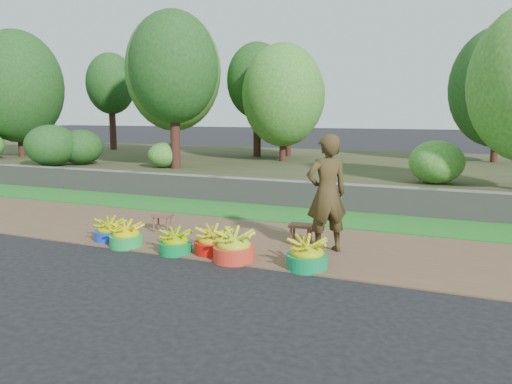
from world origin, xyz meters
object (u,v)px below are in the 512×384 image
at_px(basin_a, 110,231).
at_px(basin_f, 307,255).
at_px(basin_d, 213,242).
at_px(stool_right, 301,228).
at_px(basin_c, 175,243).
at_px(basin_b, 126,236).
at_px(vendor_woman, 327,194).
at_px(basin_e, 234,247).
at_px(stool_left, 163,218).

height_order(basin_a, basin_f, basin_f).
distance_m(basin_d, stool_right, 1.36).
relative_size(basin_c, stool_right, 1.26).
distance_m(basin_c, basin_f, 1.90).
height_order(basin_a, basin_d, basin_d).
relative_size(basin_b, vendor_woman, 0.30).
height_order(basin_b, basin_c, basin_b).
xyz_separation_m(basin_d, basin_f, (1.39, -0.11, 0.00)).
bearing_deg(basin_c, stool_right, 37.73).
distance_m(basin_e, basin_f, 0.99).
xyz_separation_m(basin_b, vendor_woman, (2.75, 0.88, 0.68)).
distance_m(basin_a, stool_right, 2.91).
relative_size(basin_c, basin_d, 0.88).
distance_m(basin_d, basin_f, 1.39).
xyz_separation_m(basin_a, stool_left, (0.41, 0.81, 0.08)).
relative_size(basin_b, basin_d, 0.95).
distance_m(basin_f, stool_left, 2.92).
bearing_deg(basin_d, basin_a, 179.63).
bearing_deg(vendor_woman, basin_e, 2.24).
bearing_deg(basin_e, basin_f, 3.36).
height_order(basin_e, stool_right, basin_e).
height_order(basin_d, vendor_woman, vendor_woman).
bearing_deg(stool_left, basin_e, -28.88).
bearing_deg(stool_left, basin_a, -117.01).
xyz_separation_m(basin_b, basin_f, (2.74, 0.05, 0.01)).
bearing_deg(basin_c, basin_a, 172.04).
bearing_deg(basin_a, stool_left, 62.99).
height_order(basin_a, basin_e, basin_e).
xyz_separation_m(basin_a, basin_f, (3.19, -0.12, 0.02)).
xyz_separation_m(basin_e, stool_left, (-1.79, 0.98, 0.05)).
bearing_deg(basin_d, basin_f, -4.37).
relative_size(basin_f, vendor_woman, 0.32).
relative_size(basin_e, stool_right, 1.54).
relative_size(basin_d, basin_e, 0.93).
height_order(stool_left, vendor_woman, vendor_woman).
xyz_separation_m(basin_c, vendor_woman, (1.90, 0.89, 0.69)).
bearing_deg(basin_f, basin_d, 175.63).
bearing_deg(basin_c, basin_e, 0.31).
xyz_separation_m(basin_a, vendor_woman, (3.19, 0.71, 0.68)).
distance_m(basin_a, basin_d, 1.80).
distance_m(basin_a, basin_c, 1.30).
relative_size(basin_e, vendor_woman, 0.34).
relative_size(stool_left, vendor_woman, 0.21).
relative_size(basin_c, stool_left, 1.32).
bearing_deg(basin_c, basin_b, 179.23).
bearing_deg(vendor_woman, basin_d, -12.11).
height_order(basin_d, basin_e, basin_e).
height_order(stool_right, vendor_woman, vendor_woman).
bearing_deg(stool_right, basin_f, -67.77).
bearing_deg(stool_right, stool_left, -176.60).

